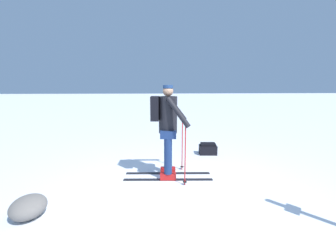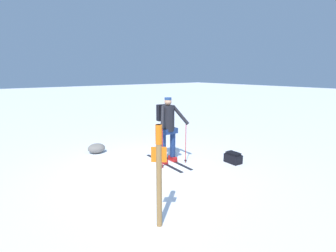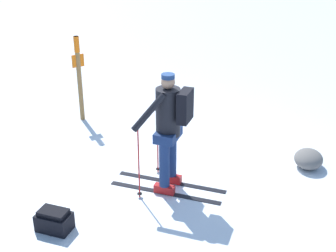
% 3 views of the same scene
% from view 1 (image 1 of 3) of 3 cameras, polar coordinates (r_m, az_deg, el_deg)
% --- Properties ---
extents(ground_plane, '(80.00, 80.00, 0.00)m').
position_cam_1_polar(ground_plane, '(3.92, 1.90, -16.59)').
color(ground_plane, white).
extents(skier, '(0.93, 1.72, 1.78)m').
position_cam_1_polar(skier, '(4.23, -0.25, 0.22)').
color(skier, black).
rests_on(skier, ground_plane).
extents(dropped_backpack, '(0.31, 0.45, 0.30)m').
position_cam_1_polar(dropped_backpack, '(5.93, 10.09, -5.74)').
color(dropped_backpack, black).
rests_on(dropped_backpack, ground_plane).
extents(rock_boulder, '(0.53, 0.45, 0.29)m').
position_cam_1_polar(rock_boulder, '(3.77, -31.93, -17.01)').
color(rock_boulder, slate).
rests_on(rock_boulder, ground_plane).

